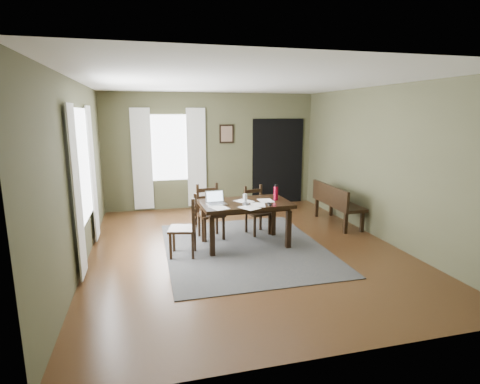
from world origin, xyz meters
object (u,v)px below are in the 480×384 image
object	(u,v)px
dining_table	(245,207)
laptop	(216,200)
chair_back_right	(256,211)
water_bottle	(276,193)
chair_end	(186,227)
chair_back_left	(210,212)
bench	(335,201)

from	to	relation	value
dining_table	laptop	xyz separation A→B (m)	(-0.50, 0.00, 0.15)
chair_back_right	dining_table	bearing A→B (deg)	-137.00
laptop	water_bottle	xyz separation A→B (m)	(1.06, 0.03, 0.07)
dining_table	chair_end	size ratio (longest dim) A/B	1.59
dining_table	chair_back_left	size ratio (longest dim) A/B	1.57
chair_end	chair_back_right	bearing A→B (deg)	133.34
laptop	bench	bearing A→B (deg)	11.58
chair_back_right	bench	world-z (taller)	chair_back_right
chair_back_right	bench	size ratio (longest dim) A/B	0.62
bench	water_bottle	distance (m)	1.76
chair_back_left	bench	size ratio (longest dim) A/B	0.68
water_bottle	chair_back_left	bearing A→B (deg)	154.96
chair_back_left	water_bottle	world-z (taller)	water_bottle
chair_back_left	water_bottle	distance (m)	1.25
chair_end	chair_back_left	bearing A→B (deg)	159.57
chair_back_left	bench	world-z (taller)	chair_back_left
dining_table	chair_back_left	xyz separation A→B (m)	(-0.51, 0.53, -0.19)
bench	laptop	size ratio (longest dim) A/B	4.34
chair_back_right	laptop	xyz separation A→B (m)	(-0.88, -0.57, 0.38)
dining_table	bench	bearing A→B (deg)	18.07
dining_table	water_bottle	distance (m)	0.60
dining_table	laptop	bearing A→B (deg)	177.76
laptop	dining_table	bearing A→B (deg)	-5.05
bench	water_bottle	bearing A→B (deg)	115.38
bench	water_bottle	world-z (taller)	water_bottle
chair_back_left	bench	distance (m)	2.63
dining_table	water_bottle	size ratio (longest dim) A/B	5.68
laptop	water_bottle	bearing A→B (deg)	-3.09
laptop	chair_back_left	bearing A→B (deg)	86.32
chair_back_left	water_bottle	bearing A→B (deg)	-34.28
dining_table	bench	xyz separation A→B (m)	(2.10, 0.77, -0.18)
chair_end	bench	size ratio (longest dim) A/B	0.67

